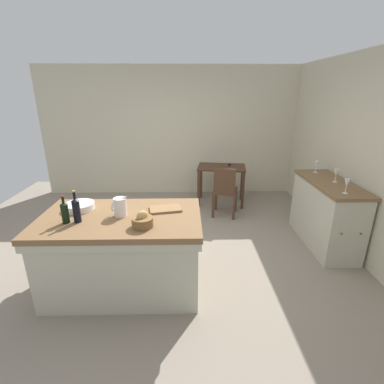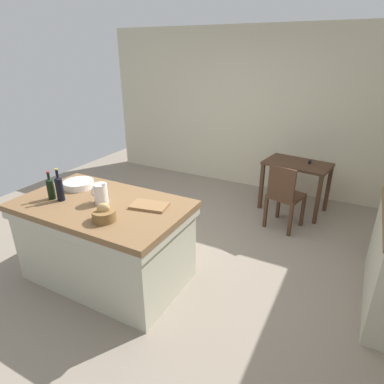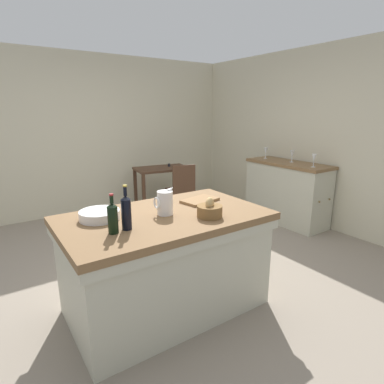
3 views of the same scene
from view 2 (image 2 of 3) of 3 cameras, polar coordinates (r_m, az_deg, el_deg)
ground_plane at (r=3.91m, az=-3.47°, el=-11.06°), size 6.76×6.76×0.00m
wall_back at (r=5.67m, az=10.29°, el=13.87°), size 5.32×0.12×2.60m
island_table at (r=3.45m, az=-14.93°, el=-7.85°), size 1.68×1.00×0.87m
writing_desk at (r=4.96m, az=17.89°, el=3.58°), size 0.97×0.68×0.79m
wooden_chair at (r=4.41m, az=15.88°, el=-0.49°), size 0.49×0.49×0.90m
pitcher at (r=3.23m, az=-15.73°, el=-0.21°), size 0.17×0.13×0.24m
wash_bowl at (r=3.70m, az=-19.25°, el=1.30°), size 0.31×0.31×0.07m
bread_basket at (r=2.91m, az=-15.17°, el=-3.81°), size 0.21×0.21×0.16m
cutting_board at (r=3.09m, az=-7.50°, el=-2.39°), size 0.37×0.27×0.02m
wine_bottle_dark at (r=3.40m, az=-22.23°, el=0.70°), size 0.07×0.07×0.33m
wine_bottle_amber at (r=3.48m, az=-23.56°, el=0.65°), size 0.07×0.07×0.29m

